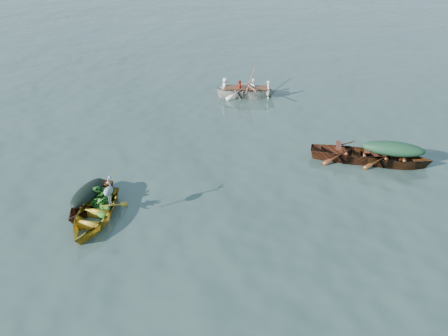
# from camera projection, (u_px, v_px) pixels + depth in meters

# --- Properties ---
(ground) EXTENTS (140.00, 140.00, 0.00)m
(ground) POSITION_uv_depth(u_px,v_px,m) (233.00, 201.00, 14.15)
(ground) COLOR #334841
(ground) RESTS_ON ground
(yellow_dinghy) EXTENTS (2.09, 3.63, 0.94)m
(yellow_dinghy) POSITION_uv_depth(u_px,v_px,m) (95.00, 221.00, 13.24)
(yellow_dinghy) COLOR #B89424
(yellow_dinghy) RESTS_ON ground
(dark_covered_boat) EXTENTS (1.28, 3.12, 0.73)m
(dark_covered_boat) POSITION_uv_depth(u_px,v_px,m) (90.00, 206.00, 13.92)
(dark_covered_boat) COLOR #512F12
(dark_covered_boat) RESTS_ON ground
(green_tarp_boat) EXTENTS (4.12, 1.59, 0.92)m
(green_tarp_boat) POSITION_uv_depth(u_px,v_px,m) (390.00, 165.00, 16.18)
(green_tarp_boat) COLOR #462610
(green_tarp_boat) RESTS_ON ground
(open_wooden_boat) EXTENTS (4.27, 1.69, 0.96)m
(open_wooden_boat) POSITION_uv_depth(u_px,v_px,m) (350.00, 160.00, 16.47)
(open_wooden_boat) COLOR #572D15
(open_wooden_boat) RESTS_ON ground
(rowed_boat) EXTENTS (4.36, 2.31, 0.99)m
(rowed_boat) POSITION_uv_depth(u_px,v_px,m) (246.00, 97.00, 22.19)
(rowed_boat) COLOR silver
(rowed_boat) RESTS_ON ground
(dark_tarp_cover) EXTENTS (0.70, 1.71, 0.40)m
(dark_tarp_cover) POSITION_uv_depth(u_px,v_px,m) (87.00, 191.00, 13.63)
(dark_tarp_cover) COLOR black
(dark_tarp_cover) RESTS_ON dark_covered_boat
(green_tarp_cover) EXTENTS (2.26, 0.87, 0.52)m
(green_tarp_cover) POSITION_uv_depth(u_px,v_px,m) (393.00, 148.00, 15.82)
(green_tarp_cover) COLOR #173A22
(green_tarp_cover) RESTS_ON green_tarp_boat
(thwart_benches) EXTENTS (2.15, 0.97, 0.04)m
(thwart_benches) POSITION_uv_depth(u_px,v_px,m) (352.00, 149.00, 16.22)
(thwart_benches) COLOR #481D10
(thwart_benches) RESTS_ON open_wooden_boat
(heron) EXTENTS (0.35, 0.44, 0.92)m
(heron) POSITION_uv_depth(u_px,v_px,m) (109.00, 196.00, 12.75)
(heron) COLOR gray
(heron) RESTS_ON yellow_dinghy
(dinghy_weeds) EXTENTS (0.85, 1.01, 0.60)m
(dinghy_weeds) POSITION_uv_depth(u_px,v_px,m) (99.00, 190.00, 13.32)
(dinghy_weeds) COLOR #31761F
(dinghy_weeds) RESTS_ON yellow_dinghy
(rowers) EXTENTS (3.12, 1.86, 0.76)m
(rowers) POSITION_uv_depth(u_px,v_px,m) (247.00, 80.00, 21.75)
(rowers) COLOR silver
(rowers) RESTS_ON rowed_boat
(oars) EXTENTS (1.26, 2.67, 0.06)m
(oars) POSITION_uv_depth(u_px,v_px,m) (247.00, 87.00, 21.92)
(oars) COLOR #A4603E
(oars) RESTS_ON rowed_boat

